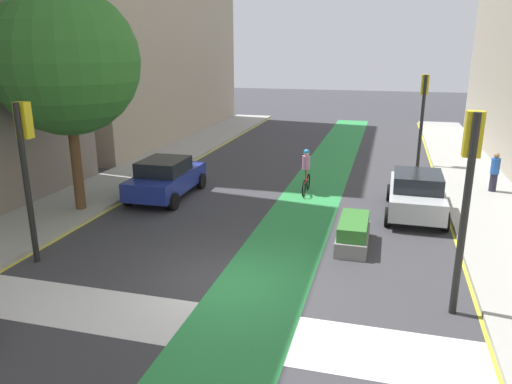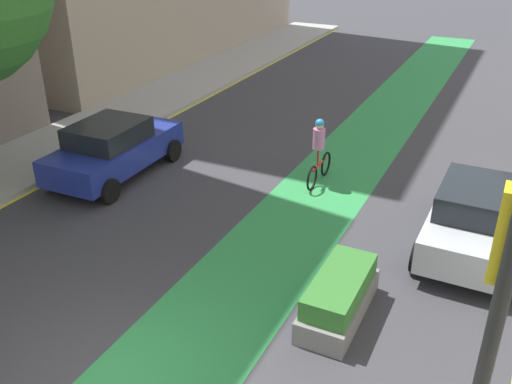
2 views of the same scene
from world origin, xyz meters
The scene contains 6 objects.
ground_plane centered at (0.00, 0.00, 0.00)m, with size 120.00×120.00×0.00m, color #38383D.
traffic_signal_near_right centered at (5.39, 0.09, 3.14)m, with size 0.35×0.52×4.49m.
car_silver_right_far centered at (4.83, 6.77, 0.80)m, with size 2.06×4.22×1.57m.
car_blue_left_far centered at (-4.62, 6.44, 0.80)m, with size 2.08×4.23×1.57m.
cyclist_in_lane centered at (0.64, 8.37, 0.97)m, with size 0.32×1.73×1.86m.
median_planter centered at (2.92, 3.30, 0.40)m, with size 0.90×2.23×0.85m.
Camera 2 is at (5.20, -4.80, 6.67)m, focal length 39.73 mm.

